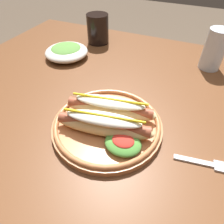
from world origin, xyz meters
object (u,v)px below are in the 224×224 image
at_px(soda_cup, 98,29).
at_px(side_bowl, 66,51).
at_px(extra_cup, 214,50).
at_px(fork, 207,164).
at_px(hot_dog_plate, 108,122).

xyz_separation_m(soda_cup, side_bowl, (-0.05, -0.17, -0.03)).
bearing_deg(soda_cup, side_bowl, -106.28).
bearing_deg(extra_cup, soda_cup, 176.13).
xyz_separation_m(fork, extra_cup, (-0.03, 0.43, 0.07)).
height_order(hot_dog_plate, extra_cup, extra_cup).
bearing_deg(hot_dog_plate, soda_cup, 119.33).
bearing_deg(side_bowl, fork, -27.90).
relative_size(hot_dog_plate, soda_cup, 2.36).
relative_size(fork, soda_cup, 1.03).
distance_m(fork, side_bowl, 0.62).
distance_m(hot_dog_plate, side_bowl, 0.42).
relative_size(extra_cup, side_bowl, 0.84).
height_order(hot_dog_plate, fork, hot_dog_plate).
bearing_deg(hot_dog_plate, extra_cup, 63.64).
distance_m(soda_cup, side_bowl, 0.18).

